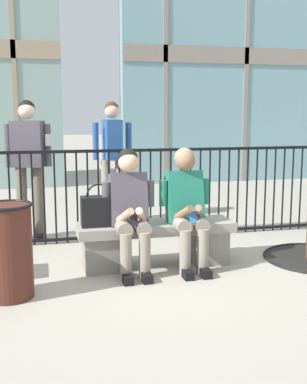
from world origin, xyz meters
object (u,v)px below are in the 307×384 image
at_px(stone_bench, 156,240).
at_px(seated_person_with_phone, 130,207).
at_px(bystander_at_railing, 29,158).
at_px(seated_person_companion, 187,204).
at_px(handbag_on_bench, 99,210).
at_px(trash_can, 8,250).
at_px(bystander_further_back, 112,152).

xyz_separation_m(stone_bench, seated_person_with_phone, (-0.29, -0.13, 0.38)).
distance_m(stone_bench, bystander_at_railing, 2.04).
bearing_deg(bystander_at_railing, seated_person_with_phone, -58.10).
distance_m(seated_person_companion, handbag_on_bench, 0.88).
height_order(seated_person_with_phone, trash_can, seated_person_with_phone).
relative_size(handbag_on_bench, bystander_at_railing, 0.25).
distance_m(seated_person_with_phone, seated_person_companion, 0.58).
relative_size(stone_bench, bystander_at_railing, 0.94).
bearing_deg(seated_person_with_phone, bystander_at_railing, 121.90).
relative_size(stone_bench, seated_person_companion, 1.32).
distance_m(stone_bench, seated_person_with_phone, 0.49).
relative_size(bystander_at_railing, bystander_further_back, 1.00).
height_order(handbag_on_bench, bystander_at_railing, bystander_at_railing).
relative_size(handbag_on_bench, trash_can, 0.52).
height_order(seated_person_companion, handbag_on_bench, seated_person_companion).
height_order(seated_person_with_phone, bystander_further_back, bystander_further_back).
bearing_deg(trash_can, handbag_on_bench, 33.70).
bearing_deg(seated_person_with_phone, seated_person_companion, 0.00).
xyz_separation_m(seated_person_companion, trash_can, (-1.70, -0.44, -0.23)).
distance_m(seated_person_with_phone, bystander_at_railing, 1.87).
relative_size(seated_person_with_phone, trash_can, 1.49).
xyz_separation_m(seated_person_with_phone, trash_can, (-1.13, -0.44, -0.23)).
bearing_deg(bystander_further_back, seated_person_companion, -79.64).
bearing_deg(seated_person_with_phone, handbag_on_bench, 157.83).
xyz_separation_m(handbag_on_bench, bystander_further_back, (0.46, 2.12, 0.40)).
distance_m(seated_person_with_phone, trash_can, 1.23).
xyz_separation_m(seated_person_with_phone, bystander_further_back, (0.17, 2.24, 0.35)).
bearing_deg(bystander_at_railing, seated_person_companion, -45.22).
height_order(stone_bench, bystander_at_railing, bystander_at_railing).
xyz_separation_m(handbag_on_bench, trash_can, (-0.83, -0.56, -0.19)).
bearing_deg(seated_person_companion, seated_person_with_phone, 180.00).
height_order(seated_person_with_phone, seated_person_companion, same).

